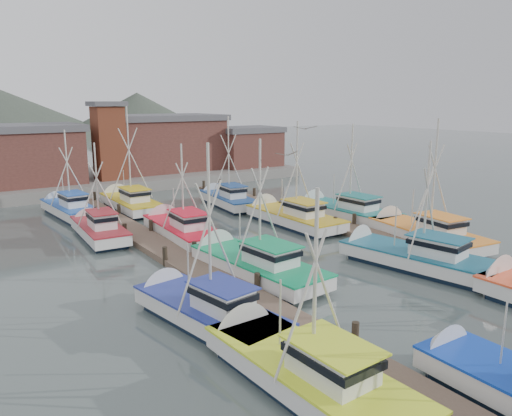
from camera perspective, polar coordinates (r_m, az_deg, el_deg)
ground at (r=31.20m, az=7.22°, el=-6.35°), size 260.00×260.00×0.00m
dock_left at (r=30.62m, az=-7.87°, el=-6.32°), size 2.30×46.00×1.50m
dock_right at (r=38.59m, az=11.08°, el=-2.53°), size 2.30×46.00×1.50m
quay at (r=62.96m, az=-15.60°, el=3.30°), size 44.00×16.00×1.20m
shed_left at (r=58.00m, az=-25.53°, el=5.56°), size 12.72×8.48×6.20m
shed_center at (r=64.63m, az=-10.74°, el=7.41°), size 14.84×9.54×6.90m
shed_right at (r=67.29m, az=-1.00°, el=7.08°), size 8.48×6.36×5.20m
lookout_tower at (r=58.01m, az=-16.47°, el=7.45°), size 3.60×3.60×8.50m
boat_2 at (r=18.51m, az=4.85°, el=-17.69°), size 3.43×9.59×8.05m
boat_4 at (r=28.89m, az=-0.54°, el=-6.37°), size 3.86×10.05×8.77m
boat_5 at (r=31.59m, az=17.19°, el=-5.29°), size 4.85×10.32×8.57m
boat_6 at (r=23.08m, az=-6.22°, el=-11.37°), size 4.02×9.12×8.92m
boat_7 at (r=37.38m, az=18.41°, el=-2.67°), size 4.21×9.96×9.60m
boat_8 at (r=37.01m, az=-8.70°, el=-2.33°), size 3.41×9.51×7.75m
boat_9 at (r=40.42m, az=3.89°, el=-0.96°), size 3.78×9.92×9.24m
boat_10 at (r=38.25m, az=-17.63°, el=-2.29°), size 3.17×8.35×7.65m
boat_11 at (r=43.10m, az=9.85°, el=-0.29°), size 3.74×10.07×8.95m
boat_12 at (r=47.37m, az=-14.34°, el=0.65°), size 4.09×9.60×10.22m
boat_13 at (r=47.53m, az=-3.44°, el=1.04°), size 3.64×8.84×9.18m
boat_14 at (r=46.42m, az=-20.69°, el=-0.01°), size 3.38×8.77×8.18m
gull_near at (r=27.26m, az=3.50°, el=6.15°), size 1.55×0.63×0.24m
gull_far at (r=29.41m, az=5.67°, el=9.06°), size 1.49×0.66×0.24m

